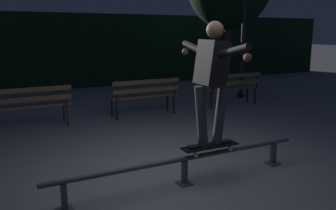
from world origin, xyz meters
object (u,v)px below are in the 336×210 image
(skateboard, at_px, (210,146))
(park_bench_right_center, at_px, (145,93))
(grind_rail, at_px, (185,163))
(lamp_post_right, at_px, (244,10))
(park_bench_rightmost, at_px, (232,85))
(park_bench_left_center, at_px, (29,103))
(skateboarder, at_px, (212,74))

(skateboard, bearing_deg, park_bench_right_center, 78.89)
(grind_rail, distance_m, lamp_post_right, 6.74)
(park_bench_right_center, relative_size, park_bench_rightmost, 1.00)
(grind_rail, distance_m, park_bench_right_center, 3.80)
(park_bench_rightmost, bearing_deg, skateboard, -131.20)
(park_bench_left_center, bearing_deg, skateboarder, -64.21)
(park_bench_right_center, bearing_deg, skateboarder, -101.07)
(skateboarder, xyz_separation_m, lamp_post_right, (4.15, 4.47, 1.11))
(park_bench_left_center, relative_size, park_bench_rightmost, 1.00)
(skateboarder, distance_m, park_bench_right_center, 3.79)
(lamp_post_right, bearing_deg, park_bench_left_center, -171.87)
(grind_rail, bearing_deg, skateboarder, -0.00)
(lamp_post_right, bearing_deg, park_bench_rightmost, -139.16)
(skateboarder, height_order, park_bench_rightmost, skateboarder)
(grind_rail, relative_size, skateboard, 4.45)
(skateboarder, height_order, lamp_post_right, lamp_post_right)
(grind_rail, xyz_separation_m, park_bench_rightmost, (3.55, 3.63, 0.26))
(park_bench_right_center, bearing_deg, grind_rail, -106.69)
(park_bench_left_center, distance_m, lamp_post_right, 6.27)
(skateboarder, bearing_deg, park_bench_left_center, 115.79)
(skateboarder, relative_size, park_bench_left_center, 0.97)
(park_bench_left_center, xyz_separation_m, park_bench_rightmost, (4.93, 0.00, 0.00))
(grind_rail, height_order, skateboarder, skateboarder)
(park_bench_right_center, bearing_deg, park_bench_rightmost, 0.00)
(skateboarder, distance_m, park_bench_rightmost, 4.89)
(grind_rail, relative_size, skateboarder, 2.23)
(skateboard, relative_size, skateboarder, 0.50)
(skateboarder, xyz_separation_m, park_bench_right_center, (0.71, 3.63, -0.83))
(grind_rail, bearing_deg, park_bench_left_center, 110.76)
(skateboard, distance_m, park_bench_left_center, 4.03)
(park_bench_left_center, bearing_deg, park_bench_rightmost, 0.00)
(park_bench_left_center, bearing_deg, park_bench_right_center, 0.00)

